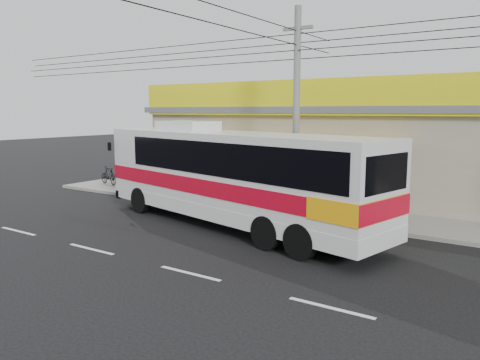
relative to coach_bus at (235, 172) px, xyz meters
The scene contains 8 objects.
ground 3.57m from the coach_bus, 51.79° to the right, with size 120.00×120.00×0.00m, color black.
sidewalk 4.59m from the coach_bus, 64.24° to the left, with size 30.00×3.20×0.15m, color gray.
lane_markings 5.51m from the coach_bus, 69.42° to the right, with size 50.00×0.12×0.01m, color silver, non-canonical shape.
storefront_building 9.43m from the coach_bus, 79.06° to the left, with size 22.60×9.20×5.70m.
coach_bus is the anchor object (origin of this frame).
motorbike_red 10.53m from the coach_bus, 158.17° to the left, with size 0.58×1.67×0.88m, color maroon.
motorbike_dark 11.90m from the coach_bus, 161.53° to the left, with size 0.49×1.72×1.03m, color black.
utility_pole 5.40m from the coach_bus, 62.05° to the left, with size 34.00×14.00×8.20m.
Camera 1 is at (7.73, -11.75, 4.30)m, focal length 35.00 mm.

